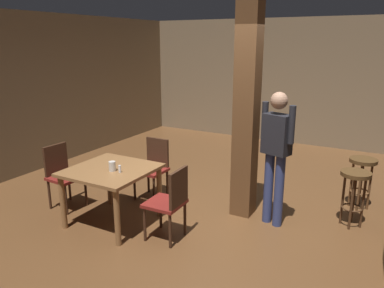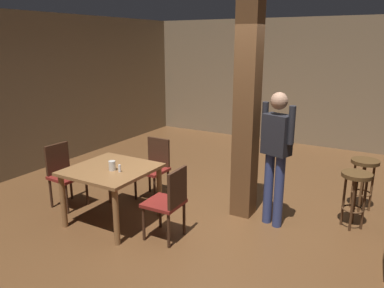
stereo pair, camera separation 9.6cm
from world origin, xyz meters
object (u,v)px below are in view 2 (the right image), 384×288
(napkin_cup, at_px, (112,166))
(standing_person, at_px, (276,150))
(chair_west, at_px, (64,172))
(salt_shaker, at_px, (120,168))
(bar_stool_near, at_px, (356,186))
(dining_table, at_px, (112,176))
(chair_east, at_px, (169,200))
(chair_north, at_px, (154,165))
(bar_stool_mid, at_px, (364,172))

(napkin_cup, xyz_separation_m, standing_person, (1.76, 1.03, 0.20))
(chair_west, relative_size, standing_person, 0.52)
(napkin_cup, relative_size, standing_person, 0.07)
(salt_shaker, relative_size, bar_stool_near, 0.13)
(dining_table, xyz_separation_m, chair_east, (0.90, -0.02, -0.12))
(chair_north, relative_size, chair_east, 1.00)
(bar_stool_mid, bearing_deg, bar_stool_near, -92.81)
(chair_west, bearing_deg, standing_person, 18.37)
(chair_north, xyz_separation_m, bar_stool_near, (2.74, 0.46, 0.05))
(bar_stool_near, bearing_deg, chair_north, -170.40)
(chair_east, distance_m, bar_stool_mid, 2.77)
(dining_table, bearing_deg, chair_north, 89.41)
(dining_table, xyz_separation_m, bar_stool_mid, (2.78, 2.02, -0.07))
(bar_stool_mid, bearing_deg, dining_table, -144.02)
(salt_shaker, relative_size, bar_stool_mid, 0.13)
(bar_stool_mid, bearing_deg, napkin_cup, -142.40)
(chair_west, relative_size, bar_stool_near, 1.21)
(standing_person, bearing_deg, chair_east, -133.67)
(napkin_cup, distance_m, salt_shaker, 0.12)
(napkin_cup, relative_size, salt_shaker, 1.32)
(chair_west, bearing_deg, chair_east, -1.99)
(chair_north, distance_m, bar_stool_mid, 2.97)
(chair_west, height_order, salt_shaker, chair_west)
(chair_west, height_order, napkin_cup, chair_west)
(chair_west, height_order, standing_person, standing_person)
(chair_north, bearing_deg, napkin_cup, -86.04)
(napkin_cup, height_order, bar_stool_near, napkin_cup)
(dining_table, xyz_separation_m, bar_stool_near, (2.75, 1.39, -0.07))
(dining_table, relative_size, standing_person, 0.59)
(chair_north, relative_size, salt_shaker, 9.52)
(chair_west, distance_m, bar_stool_near, 3.93)
(chair_west, bearing_deg, napkin_cup, -5.81)
(dining_table, bearing_deg, salt_shaker, -17.71)
(chair_north, relative_size, standing_person, 0.52)
(chair_north, xyz_separation_m, chair_east, (0.89, -0.95, 0.00))
(bar_stool_near, distance_m, bar_stool_mid, 0.63)
(salt_shaker, distance_m, bar_stool_near, 2.94)
(chair_west, distance_m, standing_person, 2.97)
(chair_east, distance_m, bar_stool_near, 2.33)
(dining_table, bearing_deg, standing_person, 27.67)
(bar_stool_near, bearing_deg, chair_east, -142.64)
(chair_west, bearing_deg, chair_north, 43.02)
(bar_stool_mid, bearing_deg, standing_person, -131.74)
(chair_east, distance_m, napkin_cup, 0.87)
(napkin_cup, xyz_separation_m, bar_stool_mid, (2.70, 2.08, -0.25))
(chair_west, xyz_separation_m, napkin_cup, (1.02, -0.10, 0.30))
(dining_table, relative_size, salt_shaker, 10.82)
(salt_shaker, bearing_deg, chair_north, 100.72)
(chair_west, distance_m, napkin_cup, 1.06)
(chair_east, relative_size, bar_stool_near, 1.21)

